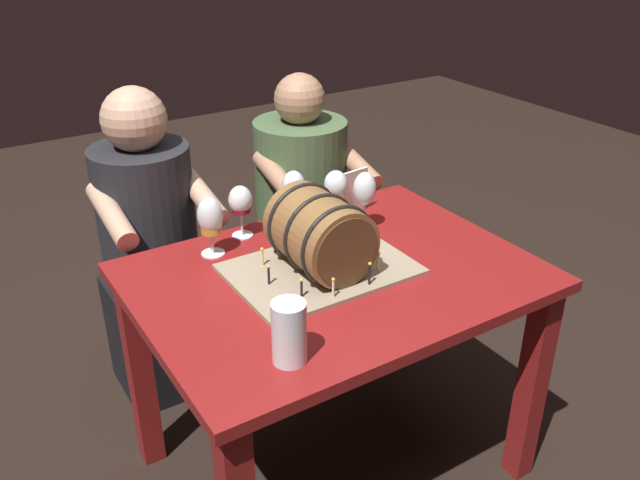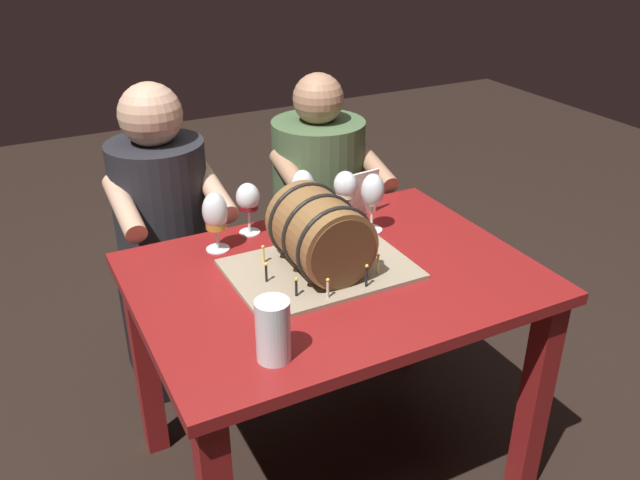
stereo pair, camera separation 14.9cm
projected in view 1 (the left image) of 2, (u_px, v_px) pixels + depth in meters
The scene contains 12 objects.
ground_plane at pixel (332, 462), 2.25m from camera, with size 8.00×8.00×0.00m, color black.
dining_table at pixel (334, 309), 1.96m from camera, with size 1.13×0.83×0.74m.
barrel_cake at pixel (320, 238), 1.86m from camera, with size 0.51×0.36×0.24m.
wine_glass_empty at pixel (365, 190), 2.10m from camera, with size 0.07×0.07×0.19m.
wine_glass_amber at pixel (210, 218), 1.95m from camera, with size 0.08×0.08×0.19m.
wine_glass_rose at pixel (294, 189), 2.13m from camera, with size 0.08×0.08×0.18m.
wine_glass_white at pixel (336, 186), 2.16m from camera, with size 0.08×0.08×0.17m.
wine_glass_red at pixel (241, 202), 2.06m from camera, with size 0.07×0.07×0.17m.
beer_pint at pixel (289, 334), 1.51m from camera, with size 0.08×0.08×0.16m.
menu_card at pixel (353, 192), 2.22m from camera, with size 0.11×0.01×0.16m, color silver.
person_seated_left at pixel (153, 260), 2.38m from camera, with size 0.38×0.46×1.17m.
person_seated_right at pixel (302, 222), 2.68m from camera, with size 0.41×0.49×1.13m.
Camera 1 is at (-0.92, -1.37, 1.70)m, focal length 37.26 mm.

